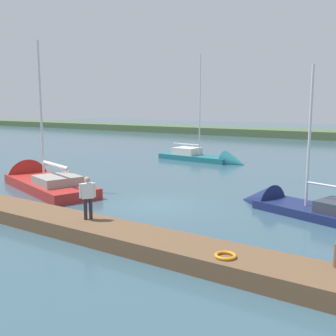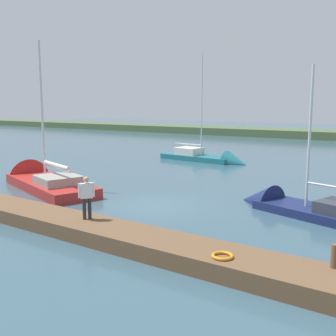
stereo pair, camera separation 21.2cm
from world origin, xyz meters
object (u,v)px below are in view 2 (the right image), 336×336
Objects in this scene: sailboat_near_dock at (210,160)px; sailboat_behind_pier at (38,182)px; person_on_dock at (87,195)px; mooring_post_near at (335,256)px; sailboat_inner_slip at (295,210)px; life_ring_buoy at (222,256)px.

sailboat_behind_pier is at bearing -99.35° from sailboat_near_dock.
sailboat_near_dock is 21.71m from person_on_dock.
sailboat_inner_slip is (3.34, -7.43, -0.83)m from mooring_post_near.
sailboat_near_dock reaches higher than mooring_post_near.
sailboat_inner_slip is at bearing -87.03° from life_ring_buoy.
life_ring_buoy is at bearing 30.54° from person_on_dock.
life_ring_buoy is at bearing 109.50° from sailboat_inner_slip.
life_ring_buoy is at bearing 177.68° from sailboat_behind_pier.
sailboat_behind_pier is (3.90, 15.72, 0.09)m from sailboat_near_dock.
sailboat_inner_slip reaches higher than mooring_post_near.
life_ring_buoy is 6.37m from person_on_dock.
life_ring_buoy is 0.39× the size of person_on_dock.
sailboat_behind_pier is (16.04, -5.74, -0.44)m from life_ring_buoy.
life_ring_buoy is 0.06× the size of sailboat_near_dock.
sailboat_behind_pier is at bearing -19.71° from life_ring_buoy.
sailboat_near_dock is (15.03, -20.39, -0.81)m from mooring_post_near.
person_on_dock is (9.17, 0.46, 0.65)m from mooring_post_near.
person_on_dock is (-9.77, 5.13, 1.38)m from sailboat_behind_pier.
sailboat_inner_slip reaches higher than life_ring_buoy.
sailboat_inner_slip is (0.44, -8.51, -0.54)m from life_ring_buoy.
mooring_post_near is 19.51m from sailboat_behind_pier.
mooring_post_near is 1.02× the size of life_ring_buoy.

